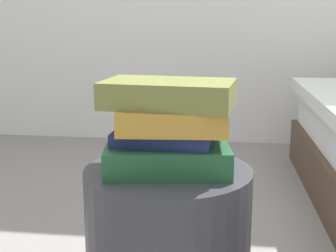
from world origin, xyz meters
name	(u,v)px	position (x,y,z in m)	size (l,w,h in m)	color
book_forest	(166,158)	(0.00, -0.01, 0.47)	(0.28, 0.18, 0.06)	#1E512D
book_navy	(164,135)	(-0.01, 0.01, 0.52)	(0.22, 0.17, 0.03)	#19234C
book_ochre	(173,119)	(0.01, 0.00, 0.56)	(0.24, 0.18, 0.05)	#B7842D
book_olive	(170,94)	(0.00, 0.01, 0.62)	(0.29, 0.17, 0.06)	olive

